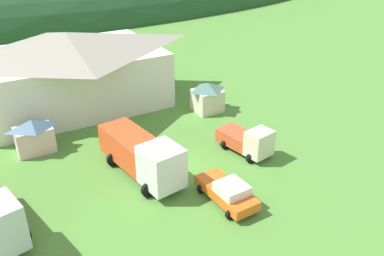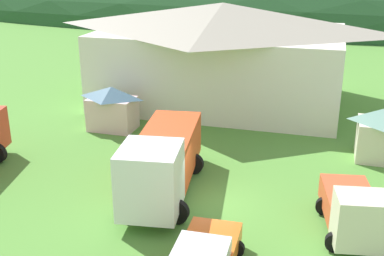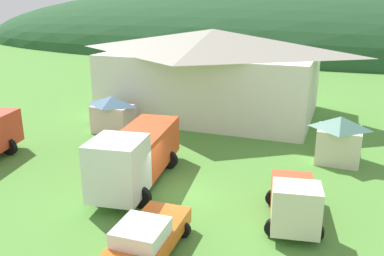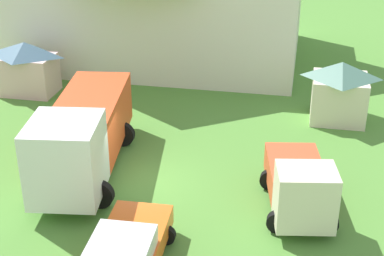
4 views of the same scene
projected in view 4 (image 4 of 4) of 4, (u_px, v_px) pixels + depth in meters
ground_plane at (143, 181)px, 23.27m from camera, size 200.00×200.00×0.00m
play_shed_cream at (340, 90)px, 27.99m from camera, size 2.80×2.62×2.98m
play_shed_pink at (27, 67)px, 31.16m from camera, size 3.16×2.22×2.88m
heavy_rig_white at (82, 134)px, 23.05m from camera, size 3.98×8.65×3.44m
light_truck_cream at (300, 186)px, 20.67m from camera, size 2.96×5.03×2.47m
service_pickup_orange at (126, 254)px, 17.73m from camera, size 2.55×4.93×1.66m
traffic_cone_near_pickup at (319, 163)px, 24.61m from camera, size 0.36×0.36×0.52m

